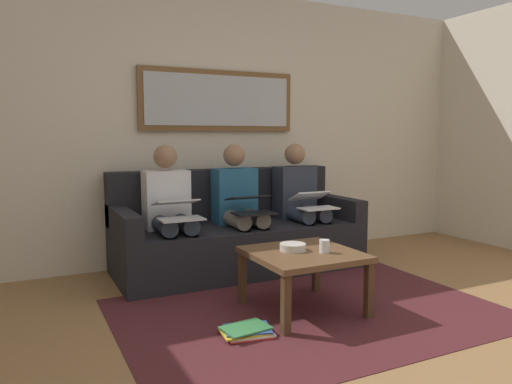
# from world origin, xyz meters

# --- Properties ---
(ground_plane) EXTENTS (6.00, 5.20, 0.10)m
(ground_plane) POSITION_xyz_m (0.00, 0.00, -0.05)
(ground_plane) COLOR olive
(wall_rear) EXTENTS (6.00, 0.12, 2.60)m
(wall_rear) POSITION_xyz_m (0.00, -2.60, 1.30)
(wall_rear) COLOR beige
(wall_rear) RESTS_ON ground_plane
(area_rug) EXTENTS (2.60, 1.80, 0.01)m
(area_rug) POSITION_xyz_m (0.00, -0.85, 0.00)
(area_rug) COLOR #4C1E23
(area_rug) RESTS_ON ground_plane
(couch) EXTENTS (2.20, 0.90, 0.90)m
(couch) POSITION_xyz_m (0.00, -2.12, 0.31)
(couch) COLOR black
(couch) RESTS_ON ground_plane
(framed_mirror) EXTENTS (1.56, 0.05, 0.58)m
(framed_mirror) POSITION_xyz_m (0.00, -2.51, 1.55)
(framed_mirror) COLOR brown
(coffee_table) EXTENTS (0.72, 0.72, 0.42)m
(coffee_table) POSITION_xyz_m (0.03, -0.90, 0.37)
(coffee_table) COLOR brown
(coffee_table) RESTS_ON ground_plane
(cup) EXTENTS (0.07, 0.07, 0.09)m
(cup) POSITION_xyz_m (-0.08, -0.81, 0.47)
(cup) COLOR silver
(cup) RESTS_ON coffee_table
(bowl) EXTENTS (0.18, 0.18, 0.05)m
(bowl) POSITION_xyz_m (0.08, -0.95, 0.45)
(bowl) COLOR beige
(bowl) RESTS_ON coffee_table
(person_left) EXTENTS (0.38, 0.58, 1.14)m
(person_left) POSITION_xyz_m (-0.64, -2.05, 0.61)
(person_left) COLOR #2D3342
(person_left) RESTS_ON couch
(laptop_white) EXTENTS (0.35, 0.34, 0.15)m
(laptop_white) POSITION_xyz_m (-0.64, -1.81, 0.62)
(laptop_white) COLOR white
(person_middle) EXTENTS (0.38, 0.58, 1.14)m
(person_middle) POSITION_xyz_m (0.00, -2.05, 0.61)
(person_middle) COLOR #235B84
(person_middle) RESTS_ON couch
(laptop_black) EXTENTS (0.34, 0.36, 0.15)m
(laptop_black) POSITION_xyz_m (0.00, -1.80, 0.63)
(laptop_black) COLOR black
(person_right) EXTENTS (0.38, 0.58, 1.14)m
(person_right) POSITION_xyz_m (0.64, -2.05, 0.61)
(person_right) COLOR silver
(person_right) RESTS_ON couch
(laptop_silver) EXTENTS (0.35, 0.36, 0.15)m
(laptop_silver) POSITION_xyz_m (0.64, -1.81, 0.63)
(laptop_silver) COLOR silver
(magazine_stack) EXTENTS (0.34, 0.27, 0.05)m
(magazine_stack) POSITION_xyz_m (0.56, -0.68, 0.03)
(magazine_stack) COLOR red
(magazine_stack) RESTS_ON ground_plane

